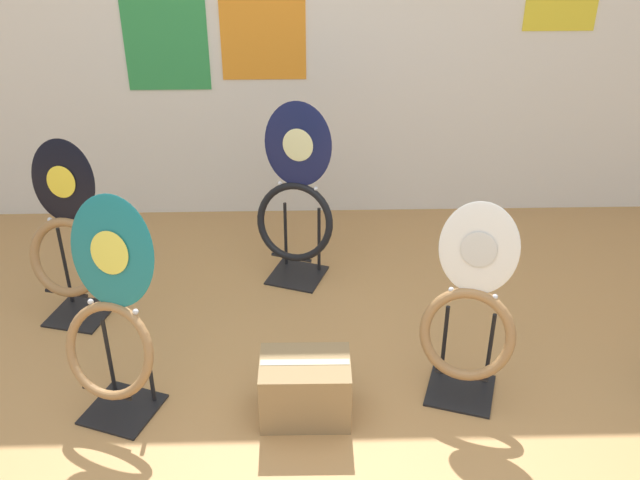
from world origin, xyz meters
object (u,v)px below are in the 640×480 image
Objects in this scene: toilet_seat_display_navy_moon at (296,205)px; toilet_seat_display_white_plain at (469,318)px; toilet_seat_display_jazz_black at (67,238)px; storage_box at (305,388)px; toilet_seat_display_teal_sax at (111,319)px.

toilet_seat_display_navy_moon is 1.11× the size of toilet_seat_display_white_plain.
toilet_seat_display_navy_moon is 1.15m from toilet_seat_display_jazz_black.
toilet_seat_display_navy_moon is 1.13m from storage_box.
toilet_seat_display_navy_moon is at bearing 126.67° from toilet_seat_display_white_plain.
toilet_seat_display_jazz_black is at bearing 146.58° from storage_box.
toilet_seat_display_teal_sax reaches higher than toilet_seat_display_white_plain.
toilet_seat_display_teal_sax is (-0.73, -1.02, 0.02)m from toilet_seat_display_navy_moon.
toilet_seat_display_teal_sax is 0.83m from storage_box.
toilet_seat_display_jazz_black is at bearing 118.37° from toilet_seat_display_teal_sax.
toilet_seat_display_teal_sax is at bearing 175.48° from storage_box.
toilet_seat_display_teal_sax is 1.04× the size of toilet_seat_display_jazz_black.
toilet_seat_display_white_plain is 1.92m from toilet_seat_display_jazz_black.
toilet_seat_display_teal_sax is at bearing -125.35° from toilet_seat_display_navy_moon.
storage_box is (0.04, -1.08, -0.30)m from toilet_seat_display_navy_moon.
storage_box is (1.13, -0.75, -0.31)m from toilet_seat_display_jazz_black.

